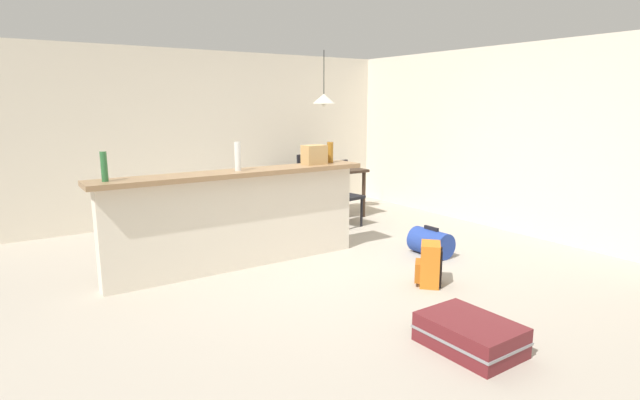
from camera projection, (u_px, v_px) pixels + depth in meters
name	position (u px, v px, depth m)	size (l,w,h in m)	color
ground_plane	(323.00, 270.00, 5.39)	(13.00, 13.00, 0.05)	#ADA393
wall_back	(211.00, 135.00, 7.63)	(6.60, 0.10, 2.50)	silver
wall_right	(491.00, 138.00, 7.05)	(0.10, 6.00, 2.50)	silver
partition_half_wall	(238.00, 222.00, 5.32)	(2.80, 0.20, 1.00)	silver
bar_countertop	(237.00, 173.00, 5.22)	(2.96, 0.40, 0.05)	#93704C
bottle_green	(104.00, 167.00, 4.50)	(0.06, 0.06, 0.27)	#2D6B38
bottle_white	(238.00, 156.00, 5.20)	(0.07, 0.07, 0.30)	silver
bottle_amber	(330.00, 152.00, 5.92)	(0.07, 0.07, 0.24)	#9E661E
grocery_bag	(314.00, 155.00, 5.75)	(0.26, 0.18, 0.22)	tan
dining_table	(325.00, 175.00, 7.68)	(1.10, 0.80, 0.74)	#332319
dining_chair_near_partition	(342.00, 190.00, 7.15)	(0.46, 0.46, 0.93)	black
dining_chair_far_side	(306.00, 179.00, 8.19)	(0.44, 0.44, 0.93)	black
pendant_lamp	(324.00, 99.00, 7.50)	(0.34, 0.34, 0.82)	black
suitcase_flat_maroon	(469.00, 334.00, 3.61)	(0.50, 0.83, 0.22)	maroon
duffel_bag_blue	(431.00, 242.00, 5.81)	(0.31, 0.49, 0.34)	#233D93
backpack_orange	(429.00, 265.00, 4.85)	(0.34, 0.34, 0.42)	orange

